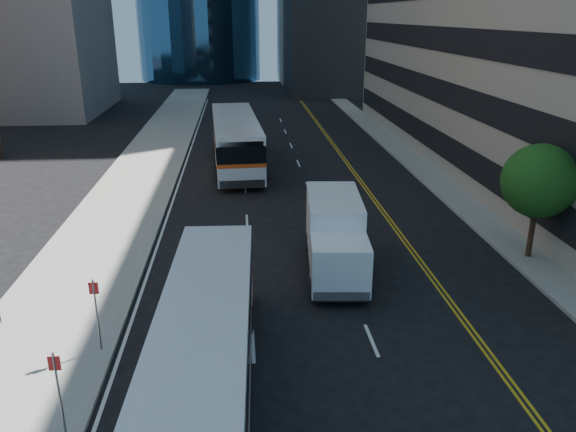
% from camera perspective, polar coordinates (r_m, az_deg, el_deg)
% --- Properties ---
extents(ground, '(160.00, 160.00, 0.00)m').
position_cam_1_polar(ground, '(17.87, 8.35, -15.88)').
color(ground, black).
rests_on(ground, ground).
extents(sidewalk_west, '(5.00, 90.00, 0.15)m').
position_cam_1_polar(sidewalk_west, '(40.98, -14.32, 4.64)').
color(sidewalk_west, gray).
rests_on(sidewalk_west, ground).
extents(sidewalk_east, '(2.00, 90.00, 0.15)m').
position_cam_1_polar(sidewalk_east, '(42.37, 12.77, 5.25)').
color(sidewalk_east, gray).
rests_on(sidewalk_east, ground).
extents(street_tree, '(3.20, 3.20, 5.10)m').
position_cam_1_polar(street_tree, '(26.35, 24.18, 3.26)').
color(street_tree, '#332114').
rests_on(street_tree, sidewalk_east).
extents(bus_front, '(2.90, 11.47, 2.94)m').
position_cam_1_polar(bus_front, '(16.55, -8.26, -12.38)').
color(bus_front, silver).
rests_on(bus_front, ground).
extents(bus_rear, '(3.76, 13.86, 3.54)m').
position_cam_1_polar(bus_rear, '(40.56, -5.35, 7.71)').
color(bus_rear, silver).
rests_on(bus_rear, ground).
extents(box_truck, '(2.75, 6.61, 3.09)m').
position_cam_1_polar(box_truck, '(23.60, 4.81, -1.99)').
color(box_truck, white).
rests_on(box_truck, ground).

